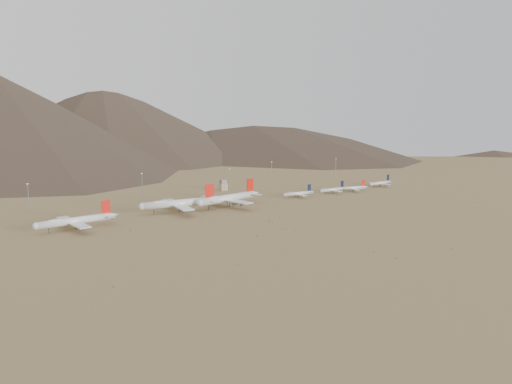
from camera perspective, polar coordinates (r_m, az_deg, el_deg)
ground at (r=451.23m, az=0.78°, el=-2.09°), size 3000.00×3000.00×0.00m
mountain_ridge at (r=1287.92m, az=-23.60°, el=11.13°), size 4400.00×1000.00×300.00m
widebody_west at (r=400.48m, az=-20.00°, el=-3.10°), size 65.73×50.83×19.54m
widebody_centre at (r=446.75m, az=-8.79°, el=-1.27°), size 77.76×60.28×23.14m
widebody_east at (r=467.45m, az=-3.26°, el=-0.70°), size 78.53×61.55×23.60m
narrowbody_a at (r=520.08m, az=4.89°, el=-0.16°), size 38.61×27.76×12.73m
narrowbody_b at (r=550.96m, az=8.79°, el=0.28°), size 38.48×27.45×12.70m
narrowbody_c at (r=567.43m, az=11.02°, el=0.47°), size 36.89×27.21×12.42m
narrowbody_d at (r=612.02m, az=14.03°, el=1.01°), size 40.19×28.93×13.26m
control_tower at (r=565.63m, az=-3.80°, el=0.72°), size 8.00×8.00×12.00m
mast_far_west at (r=484.13m, az=-24.57°, el=-0.45°), size 2.00×0.60×25.70m
mast_west at (r=528.52m, az=-12.89°, el=0.89°), size 2.00×0.60×25.70m
mast_centre at (r=556.71m, az=-3.01°, el=1.51°), size 2.00×0.60×25.70m
mast_east at (r=636.14m, az=1.79°, el=2.47°), size 2.00×0.60×25.70m
mast_far_east at (r=688.47m, az=9.10°, el=2.87°), size 2.00×0.60×25.70m
desert_scrub at (r=400.04m, az=9.80°, el=-3.63°), size 395.77×172.30×0.98m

